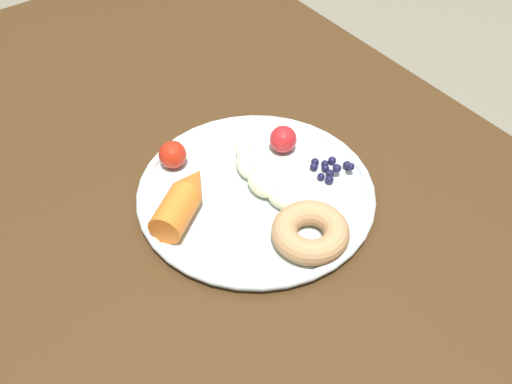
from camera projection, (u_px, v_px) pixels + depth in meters
dining_table at (225, 230)px, 0.89m from camera, size 1.28×0.81×0.71m
plate at (256, 194)px, 0.82m from camera, size 0.31×0.31×0.02m
banana at (267, 183)px, 0.81m from camera, size 0.19×0.06×0.03m
carrot_orange at (183, 200)px, 0.78m from camera, size 0.10×0.12×0.04m
donut at (310, 232)px, 0.75m from camera, size 0.10×0.10×0.03m
blueberry_pile at (330, 168)px, 0.84m from camera, size 0.05×0.05×0.02m
tomato_near at (173, 155)px, 0.84m from camera, size 0.04×0.04×0.04m
tomato_mid at (283, 139)px, 0.86m from camera, size 0.04×0.04×0.04m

